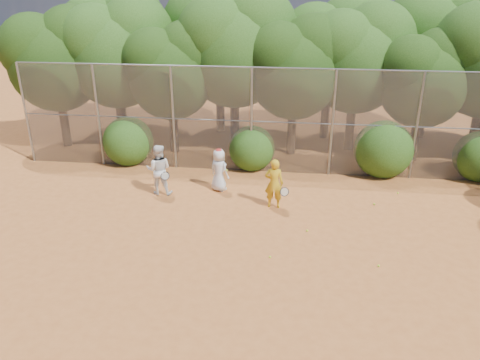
# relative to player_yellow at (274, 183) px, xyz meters

# --- Properties ---
(ground) EXTENTS (80.00, 80.00, 0.00)m
(ground) POSITION_rel_player_yellow_xyz_m (-0.06, -2.96, -0.84)
(ground) COLOR #A35724
(ground) RESTS_ON ground
(fence_back) EXTENTS (20.05, 0.09, 4.03)m
(fence_back) POSITION_rel_player_yellow_xyz_m (-0.17, 3.04, 1.22)
(fence_back) COLOR gray
(fence_back) RESTS_ON ground
(tree_0) EXTENTS (4.38, 3.81, 6.00)m
(tree_0) POSITION_rel_player_yellow_xyz_m (-9.50, 5.08, 3.10)
(tree_0) COLOR black
(tree_0) RESTS_ON ground
(tree_1) EXTENTS (4.64, 4.03, 6.35)m
(tree_1) POSITION_rel_player_yellow_xyz_m (-7.00, 5.58, 3.33)
(tree_1) COLOR black
(tree_1) RESTS_ON ground
(tree_2) EXTENTS (3.99, 3.47, 5.47)m
(tree_2) POSITION_rel_player_yellow_xyz_m (-4.50, 4.88, 2.75)
(tree_2) COLOR black
(tree_2) RESTS_ON ground
(tree_3) EXTENTS (4.89, 4.26, 6.70)m
(tree_3) POSITION_rel_player_yellow_xyz_m (-1.99, 5.88, 3.56)
(tree_3) COLOR black
(tree_3) RESTS_ON ground
(tree_4) EXTENTS (4.19, 3.64, 5.73)m
(tree_4) POSITION_rel_player_yellow_xyz_m (0.50, 5.28, 2.92)
(tree_4) COLOR black
(tree_4) RESTS_ON ground
(tree_5) EXTENTS (4.51, 3.92, 6.17)m
(tree_5) POSITION_rel_player_yellow_xyz_m (3.00, 6.08, 3.21)
(tree_5) COLOR black
(tree_5) RESTS_ON ground
(tree_6) EXTENTS (3.86, 3.36, 5.29)m
(tree_6) POSITION_rel_player_yellow_xyz_m (5.49, 5.07, 2.63)
(tree_6) COLOR black
(tree_6) RESTS_ON ground
(tree_9) EXTENTS (4.83, 4.20, 6.62)m
(tree_9) POSITION_rel_player_yellow_xyz_m (-7.99, 7.88, 3.50)
(tree_9) COLOR black
(tree_9) RESTS_ON ground
(tree_10) EXTENTS (5.15, 4.48, 7.06)m
(tree_10) POSITION_rel_player_yellow_xyz_m (-2.99, 8.09, 3.79)
(tree_10) COLOR black
(tree_10) RESTS_ON ground
(tree_11) EXTENTS (4.64, 4.03, 6.35)m
(tree_11) POSITION_rel_player_yellow_xyz_m (2.00, 7.68, 3.33)
(tree_11) COLOR black
(tree_11) RESTS_ON ground
(tree_12) EXTENTS (5.02, 4.37, 6.88)m
(tree_12) POSITION_rel_player_yellow_xyz_m (6.51, 8.28, 3.68)
(tree_12) COLOR black
(tree_12) RESTS_ON ground
(bush_0) EXTENTS (2.00, 2.00, 2.00)m
(bush_0) POSITION_rel_player_yellow_xyz_m (-6.06, 3.34, 0.16)
(bush_0) COLOR #214511
(bush_0) RESTS_ON ground
(bush_1) EXTENTS (1.80, 1.80, 1.80)m
(bush_1) POSITION_rel_player_yellow_xyz_m (-1.06, 3.34, 0.06)
(bush_1) COLOR #214511
(bush_1) RESTS_ON ground
(bush_2) EXTENTS (2.20, 2.20, 2.20)m
(bush_2) POSITION_rel_player_yellow_xyz_m (3.94, 3.34, 0.26)
(bush_2) COLOR #214511
(bush_2) RESTS_ON ground
(bush_3) EXTENTS (1.90, 1.90, 1.90)m
(bush_3) POSITION_rel_player_yellow_xyz_m (7.44, 3.34, 0.11)
(bush_3) COLOR #214511
(bush_3) RESTS_ON ground
(player_yellow) EXTENTS (0.82, 0.50, 1.68)m
(player_yellow) POSITION_rel_player_yellow_xyz_m (0.00, 0.00, 0.00)
(player_yellow) COLOR gold
(player_yellow) RESTS_ON ground
(player_teen) EXTENTS (0.89, 0.80, 1.55)m
(player_teen) POSITION_rel_player_yellow_xyz_m (-1.98, 1.10, -0.06)
(player_teen) COLOR silver
(player_teen) RESTS_ON ground
(player_white) EXTENTS (0.92, 0.78, 1.78)m
(player_white) POSITION_rel_player_yellow_xyz_m (-3.99, 0.57, 0.06)
(player_white) COLOR silver
(player_white) RESTS_ON ground
(ball_0) EXTENTS (0.07, 0.07, 0.07)m
(ball_0) POSITION_rel_player_yellow_xyz_m (1.09, -1.54, -0.80)
(ball_0) COLOR #CBEC2B
(ball_0) RESTS_ON ground
(ball_1) EXTENTS (0.07, 0.07, 0.07)m
(ball_1) POSITION_rel_player_yellow_xyz_m (3.32, 0.53, -0.80)
(ball_1) COLOR #CBEC2B
(ball_1) RESTS_ON ground
(ball_2) EXTENTS (0.07, 0.07, 0.07)m
(ball_2) POSITION_rel_player_yellow_xyz_m (2.93, -3.18, -0.80)
(ball_2) COLOR #CBEC2B
(ball_2) RESTS_ON ground
(ball_3) EXTENTS (0.07, 0.07, 0.07)m
(ball_3) POSITION_rel_player_yellow_xyz_m (0.08, -3.10, -0.80)
(ball_3) COLOR #CBEC2B
(ball_3) RESTS_ON ground
(ball_4) EXTENTS (0.07, 0.07, 0.07)m
(ball_4) POSITION_rel_player_yellow_xyz_m (4.27, 1.53, -0.80)
(ball_4) COLOR #CBEC2B
(ball_4) RESTS_ON ground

